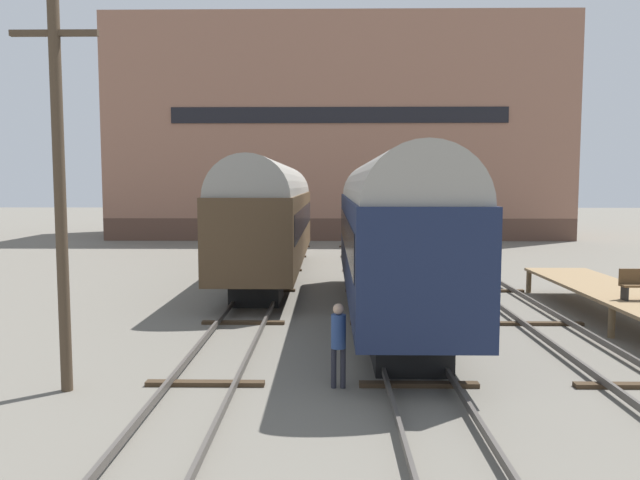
% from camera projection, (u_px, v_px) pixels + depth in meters
% --- Properties ---
extents(ground_plane, '(200.00, 200.00, 0.00)m').
position_uv_depth(ground_plane, '(403.00, 350.00, 16.54)').
color(ground_plane, '#6B665B').
extents(track_left, '(2.60, 60.00, 0.26)m').
position_uv_depth(track_left, '(228.00, 344.00, 16.60)').
color(track_left, '#4C4742').
rests_on(track_left, ground).
extents(track_middle, '(2.60, 60.00, 0.26)m').
position_uv_depth(track_middle, '(403.00, 345.00, 16.53)').
color(track_middle, '#4C4742').
rests_on(track_middle, ground).
extents(track_right, '(2.60, 60.00, 0.26)m').
position_uv_depth(track_right, '(580.00, 346.00, 16.45)').
color(track_right, '#4C4742').
rests_on(track_right, ground).
extents(train_car_navy, '(2.89, 16.13, 5.30)m').
position_uv_depth(train_car_navy, '(390.00, 226.00, 20.24)').
color(train_car_navy, black).
rests_on(train_car_navy, ground).
extents(train_car_brown, '(3.11, 17.33, 5.41)m').
position_uv_depth(train_car_brown, '(271.00, 213.00, 28.62)').
color(train_car_brown, black).
rests_on(train_car_brown, ground).
extents(person_worker, '(0.32, 0.32, 1.85)m').
position_uv_depth(person_worker, '(338.00, 337.00, 13.38)').
color(person_worker, '#282833').
rests_on(person_worker, ground).
extents(utility_pole, '(1.80, 0.24, 8.47)m').
position_uv_depth(utility_pole, '(60.00, 184.00, 12.92)').
color(utility_pole, '#473828').
rests_on(utility_pole, ground).
extents(warehouse_building, '(36.59, 12.34, 17.47)m').
position_uv_depth(warehouse_building, '(338.00, 133.00, 53.46)').
color(warehouse_building, brown).
rests_on(warehouse_building, ground).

